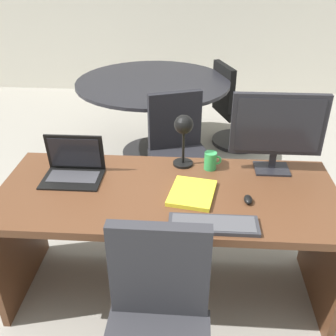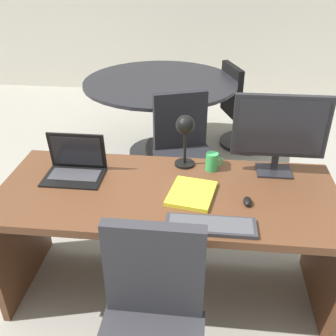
% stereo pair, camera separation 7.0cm
% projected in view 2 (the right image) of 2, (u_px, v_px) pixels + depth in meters
% --- Properties ---
extents(ground, '(12.00, 12.00, 0.00)m').
position_uv_depth(ground, '(184.00, 171.00, 3.78)').
color(ground, gray).
extents(desk, '(1.85, 0.77, 0.75)m').
position_uv_depth(desk, '(168.00, 215.00, 2.25)').
color(desk, '#56331E').
rests_on(desk, ground).
extents(monitor, '(0.52, 0.16, 0.47)m').
position_uv_depth(monitor, '(280.00, 129.00, 2.15)').
color(monitor, black).
rests_on(monitor, desk).
extents(laptop, '(0.33, 0.24, 0.23)m').
position_uv_depth(laptop, '(76.00, 162.00, 2.24)').
color(laptop, black).
rests_on(laptop, desk).
extents(keyboard, '(0.43, 0.14, 0.02)m').
position_uv_depth(keyboard, '(211.00, 226.00, 1.83)').
color(keyboard, '#2D2D33').
rests_on(keyboard, desk).
extents(mouse, '(0.04, 0.08, 0.03)m').
position_uv_depth(mouse, '(247.00, 201.00, 1.99)').
color(mouse, black).
rests_on(mouse, desk).
extents(desk_lamp, '(0.12, 0.15, 0.33)m').
position_uv_depth(desk_lamp, '(185.00, 131.00, 2.22)').
color(desk_lamp, black).
rests_on(desk_lamp, desk).
extents(book, '(0.27, 0.31, 0.02)m').
position_uv_depth(book, '(192.00, 193.00, 2.07)').
color(book, yellow).
rests_on(book, desk).
extents(coffee_mug, '(0.10, 0.07, 0.11)m').
position_uv_depth(coffee_mug, '(212.00, 162.00, 2.28)').
color(coffee_mug, green).
rests_on(coffee_mug, desk).
extents(meeting_table, '(1.47, 1.47, 0.78)m').
position_uv_depth(meeting_table, '(161.00, 99.00, 3.79)').
color(meeting_table, black).
rests_on(meeting_table, ground).
extents(meeting_chair_near, '(0.59, 0.60, 0.91)m').
position_uv_depth(meeting_chair_near, '(185.00, 163.00, 3.16)').
color(meeting_chair_near, black).
rests_on(meeting_chair_near, ground).
extents(meeting_chair_far, '(0.60, 0.59, 0.88)m').
position_uv_depth(meeting_chair_far, '(243.00, 114.00, 4.10)').
color(meeting_chair_far, black).
rests_on(meeting_chair_far, ground).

